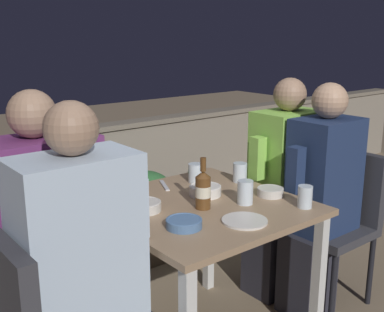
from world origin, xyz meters
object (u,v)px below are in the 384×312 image
(person_green_blouse, at_px, (282,187))
(potted_plant, at_px, (263,193))
(person_blue_shirt, at_px, (88,277))
(person_navy_jumper, at_px, (319,200))
(chair_left_far, at_px, (6,289))
(beer_bottle, at_px, (203,189))
(chair_right_near, at_px, (339,211))
(chair_right_far, at_px, (302,198))
(person_purple_stripe, at_px, (50,248))

(person_green_blouse, relative_size, potted_plant, 1.82)
(person_blue_shirt, xyz_separation_m, potted_plant, (1.72, 0.72, -0.23))
(person_blue_shirt, xyz_separation_m, person_green_blouse, (1.41, 0.29, -0.01))
(person_navy_jumper, height_order, person_green_blouse, person_green_blouse)
(chair_left_far, relative_size, beer_bottle, 3.69)
(chair_right_near, height_order, person_green_blouse, person_green_blouse)
(beer_bottle, height_order, potted_plant, beer_bottle)
(person_navy_jumper, relative_size, potted_plant, 1.81)
(chair_right_near, distance_m, potted_plant, 0.74)
(person_navy_jumper, xyz_separation_m, beer_bottle, (-0.76, 0.09, 0.19))
(chair_right_near, distance_m, person_navy_jumper, 0.22)
(person_green_blouse, bearing_deg, chair_right_far, 0.00)
(person_navy_jumper, height_order, potted_plant, person_navy_jumper)
(person_purple_stripe, bearing_deg, chair_left_far, 180.00)
(person_blue_shirt, bearing_deg, chair_right_near, 0.26)
(chair_left_far, xyz_separation_m, chair_right_far, (1.81, -0.03, 0.00))
(person_navy_jumper, height_order, beer_bottle, person_navy_jumper)
(person_purple_stripe, height_order, beer_bottle, person_purple_stripe)
(chair_left_far, height_order, chair_right_far, same)
(person_purple_stripe, distance_m, beer_bottle, 0.71)
(person_purple_stripe, bearing_deg, chair_right_far, -1.13)
(person_purple_stripe, distance_m, chair_right_near, 1.64)
(person_blue_shirt, bearing_deg, person_green_blouse, 11.53)
(person_purple_stripe, height_order, person_navy_jumper, person_purple_stripe)
(chair_left_far, xyz_separation_m, person_navy_jumper, (1.60, -0.31, 0.11))
(person_blue_shirt, relative_size, person_navy_jumper, 1.02)
(chair_left_far, bearing_deg, chair_right_far, -1.01)
(chair_right_far, distance_m, person_green_blouse, 0.22)
(chair_right_near, xyz_separation_m, person_navy_jumper, (-0.19, 0.00, 0.11))
(person_blue_shirt, bearing_deg, person_navy_jumper, 0.30)
(person_blue_shirt, height_order, person_purple_stripe, person_purple_stripe)
(chair_right_near, distance_m, chair_right_far, 0.28)
(person_navy_jumper, xyz_separation_m, person_green_blouse, (0.01, 0.28, -0.00))
(person_purple_stripe, relative_size, potted_plant, 1.87)
(chair_right_far, distance_m, beer_bottle, 1.03)
(person_purple_stripe, height_order, chair_right_far, person_purple_stripe)
(person_purple_stripe, distance_m, potted_plant, 1.80)
(potted_plant, bearing_deg, person_green_blouse, -125.95)
(person_blue_shirt, relative_size, beer_bottle, 5.50)
(beer_bottle, bearing_deg, potted_plant, 29.88)
(person_blue_shirt, height_order, chair_left_far, person_blue_shirt)
(chair_right_far, height_order, potted_plant, chair_right_far)
(person_green_blouse, relative_size, beer_bottle, 5.39)
(person_purple_stripe, relative_size, chair_right_near, 1.50)
(person_purple_stripe, height_order, person_green_blouse, person_purple_stripe)
(chair_right_near, bearing_deg, person_navy_jumper, 180.00)
(person_navy_jumper, distance_m, beer_bottle, 0.79)
(chair_left_far, height_order, person_purple_stripe, person_purple_stripe)
(chair_right_near, xyz_separation_m, person_green_blouse, (-0.18, 0.28, 0.11))
(person_blue_shirt, xyz_separation_m, beer_bottle, (0.64, 0.10, 0.18))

